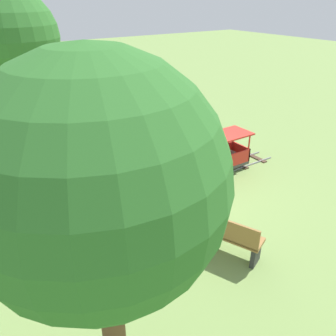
{
  "coord_description": "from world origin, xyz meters",
  "views": [
    {
      "loc": [
        -5.98,
        4.16,
        4.2
      ],
      "look_at": [
        0.0,
        0.13,
        0.55
      ],
      "focal_mm": 36.85,
      "sensor_mm": 36.0,
      "label": 1
    }
  ],
  "objects_px": {
    "conductor_person": "(127,141)",
    "oak_tree_near": "(98,185)",
    "passenger_car": "(204,162)",
    "oak_tree_far": "(10,39)",
    "locomotive": "(130,182)",
    "park_bench": "(225,234)"
  },
  "relations": [
    {
      "from": "conductor_person",
      "to": "oak_tree_far",
      "type": "xyz_separation_m",
      "value": [
        2.5,
        1.77,
        2.26
      ]
    },
    {
      "from": "conductor_person",
      "to": "oak_tree_far",
      "type": "distance_m",
      "value": 3.81
    },
    {
      "from": "locomotive",
      "to": "oak_tree_near",
      "type": "distance_m",
      "value": 4.88
    },
    {
      "from": "conductor_person",
      "to": "park_bench",
      "type": "bearing_deg",
      "value": -180.0
    },
    {
      "from": "locomotive",
      "to": "park_bench",
      "type": "xyz_separation_m",
      "value": [
        -2.49,
        -0.55,
        -0.07
      ]
    },
    {
      "from": "park_bench",
      "to": "oak_tree_near",
      "type": "xyz_separation_m",
      "value": [
        -1.21,
        2.69,
        2.43
      ]
    },
    {
      "from": "passenger_car",
      "to": "park_bench",
      "type": "distance_m",
      "value": 2.94
    },
    {
      "from": "locomotive",
      "to": "conductor_person",
      "type": "bearing_deg",
      "value": -26.38
    },
    {
      "from": "passenger_car",
      "to": "park_bench",
      "type": "height_order",
      "value": "passenger_car"
    },
    {
      "from": "conductor_person",
      "to": "oak_tree_far",
      "type": "bearing_deg",
      "value": 35.28
    },
    {
      "from": "passenger_car",
      "to": "oak_tree_near",
      "type": "distance_m",
      "value": 6.14
    },
    {
      "from": "passenger_car",
      "to": "oak_tree_far",
      "type": "distance_m",
      "value": 5.66
    },
    {
      "from": "locomotive",
      "to": "passenger_car",
      "type": "xyz_separation_m",
      "value": [
        0.0,
        -2.12,
        -0.07
      ]
    },
    {
      "from": "park_bench",
      "to": "conductor_person",
      "type": "bearing_deg",
      "value": 0.0
    },
    {
      "from": "conductor_person",
      "to": "oak_tree_near",
      "type": "xyz_separation_m",
      "value": [
        -4.81,
        2.69,
        1.89
      ]
    },
    {
      "from": "conductor_person",
      "to": "oak_tree_near",
      "type": "distance_m",
      "value": 5.83
    },
    {
      "from": "passenger_car",
      "to": "oak_tree_near",
      "type": "xyz_separation_m",
      "value": [
        -3.7,
        4.26,
        2.43
      ]
    },
    {
      "from": "park_bench",
      "to": "oak_tree_far",
      "type": "height_order",
      "value": "oak_tree_far"
    },
    {
      "from": "passenger_car",
      "to": "oak_tree_far",
      "type": "relative_size",
      "value": 0.61
    },
    {
      "from": "conductor_person",
      "to": "locomotive",
      "type": "bearing_deg",
      "value": 153.62
    },
    {
      "from": "passenger_car",
      "to": "conductor_person",
      "type": "xyz_separation_m",
      "value": [
        1.12,
        1.57,
        0.53
      ]
    },
    {
      "from": "oak_tree_near",
      "to": "oak_tree_far",
      "type": "distance_m",
      "value": 7.38
    }
  ]
}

